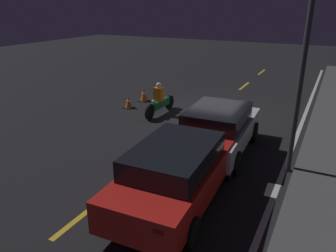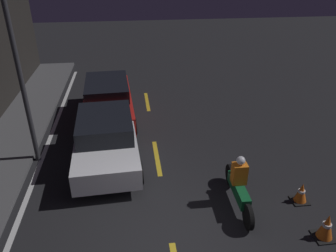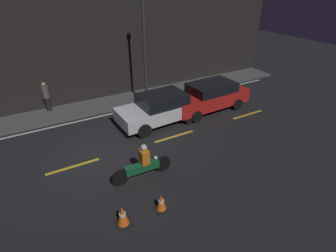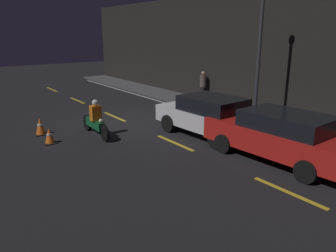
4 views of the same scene
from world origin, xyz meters
The scene contains 16 objects.
ground_plane centered at (0.00, 0.00, 0.00)m, with size 56.00×56.00×0.00m, color black.
raised_curb centered at (0.00, 4.81, 0.06)m, with size 28.00×1.90×0.11m.
building_front centered at (0.00, 5.91, 2.79)m, with size 28.00×0.30×5.58m.
lane_dash_a centered at (-10.00, 0.00, 0.00)m, with size 2.00×0.14×0.01m.
lane_dash_b centered at (-5.50, 0.00, 0.00)m, with size 2.00×0.14×0.01m.
lane_dash_c centered at (-1.00, 0.00, 0.00)m, with size 2.00×0.14×0.01m.
lane_dash_d centered at (3.50, 0.00, 0.00)m, with size 2.00×0.14×0.01m.
lane_dash_e centered at (8.00, 0.00, 0.00)m, with size 2.00×0.14×0.01m.
lane_solid_kerb centered at (0.00, 3.61, 0.00)m, with size 25.20×0.14×0.01m.
sedan_white centered at (3.56, 1.53, 0.79)m, with size 4.11×2.07×1.47m.
taxi_red centered at (6.56, 1.59, 0.78)m, with size 4.56×2.06×1.47m.
motorcycle centered at (1.10, -1.85, 0.55)m, with size 2.25×0.37×1.37m.
traffic_cone_near centered at (-0.26, -3.46, 0.32)m, with size 0.46×0.46×0.65m.
traffic_cone_mid centered at (0.98, -3.50, 0.27)m, with size 0.42×0.42×0.56m.
pedestrian centered at (-1.09, 5.42, 0.90)m, with size 0.34×0.34×1.56m.
street_lamp centered at (3.86, 3.71, 3.24)m, with size 0.28×0.28×5.76m.
Camera 4 is at (12.02, -6.54, 3.72)m, focal length 35.00 mm.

